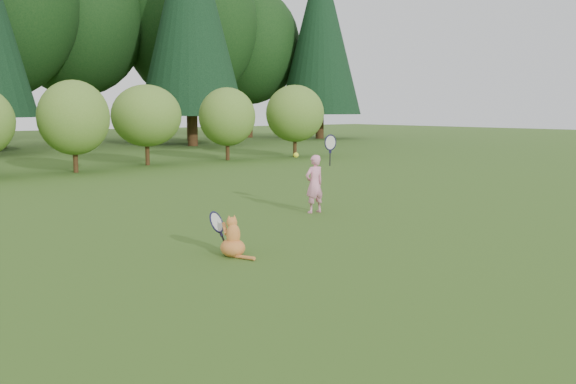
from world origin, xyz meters
TOP-DOWN VIEW (x-y plane):
  - ground at (0.00, 0.00)m, footprint 100.00×100.00m
  - shrub_row at (0.00, 13.00)m, footprint 28.00×3.00m
  - child at (2.15, 2.48)m, footprint 0.57×0.30m
  - cat at (-0.87, 0.59)m, footprint 0.42×0.78m
  - tennis_ball at (-0.01, 0.38)m, footprint 0.07×0.07m

SIDE VIEW (x-z plane):
  - ground at x=0.00m, z-range 0.00..0.00m
  - cat at x=-0.87m, z-range -0.08..0.61m
  - child at x=2.15m, z-range -0.23..1.31m
  - tennis_ball at x=-0.01m, z-range 1.21..1.27m
  - shrub_row at x=0.00m, z-range 0.00..2.80m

